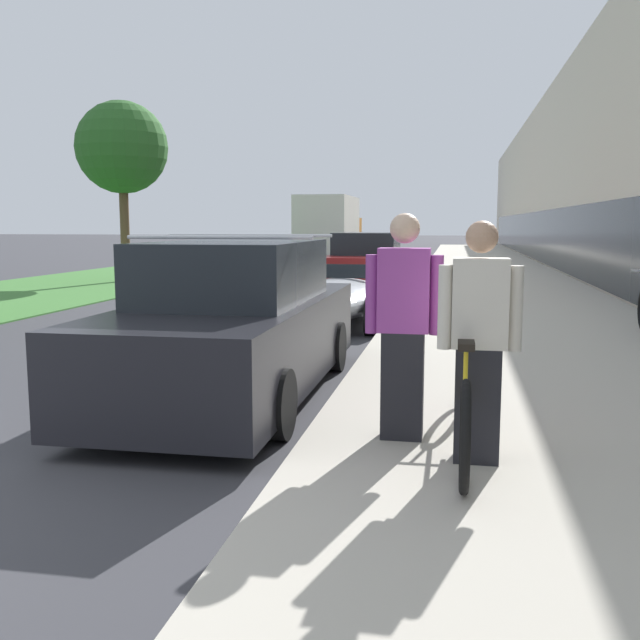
{
  "coord_description": "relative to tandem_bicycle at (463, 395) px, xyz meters",
  "views": [
    {
      "loc": [
        4.36,
        -3.11,
        1.79
      ],
      "look_at": [
        1.01,
        14.57,
        -0.65
      ],
      "focal_mm": 40.0,
      "sensor_mm": 36.0,
      "label": 1
    }
  ],
  "objects": [
    {
      "name": "sidewalk_slab",
      "position": [
        1.14,
        18.76,
        -0.44
      ],
      "size": [
        4.77,
        70.0,
        0.12
      ],
      "color": "#BCB5A5",
      "rests_on": "ground"
    },
    {
      "name": "lawn_strip",
      "position": [
        -11.01,
        22.76,
        -0.49
      ],
      "size": [
        5.94,
        70.0,
        0.03
      ],
      "color": "#3D7533",
      "rests_on": "ground"
    },
    {
      "name": "tandem_bicycle",
      "position": [
        0.0,
        0.0,
        0.0
      ],
      "size": [
        0.52,
        2.7,
        0.91
      ],
      "color": "black",
      "rests_on": "sidewalk_slab"
    },
    {
      "name": "person_rider",
      "position": [
        0.09,
        -0.35,
        0.46
      ],
      "size": [
        0.58,
        0.23,
        1.69
      ],
      "color": "black",
      "rests_on": "sidewalk_slab"
    },
    {
      "name": "person_bystander",
      "position": [
        -0.47,
        0.11,
        0.49
      ],
      "size": [
        0.59,
        0.23,
        1.75
      ],
      "color": "black",
      "rests_on": "sidewalk_slab"
    },
    {
      "name": "parked_sedan_curbside",
      "position": [
        -2.3,
        1.67,
        0.23
      ],
      "size": [
        1.84,
        4.75,
        1.68
      ],
      "color": "black",
      "rests_on": "ground"
    },
    {
      "name": "vintage_roadster_curbside",
      "position": [
        -2.19,
        7.21,
        -0.05
      ],
      "size": [
        1.86,
        4.33,
        1.04
      ],
      "color": "silver",
      "rests_on": "ground"
    },
    {
      "name": "parked_sedan_far",
      "position": [
        -2.34,
        13.11,
        0.22
      ],
      "size": [
        1.91,
        4.38,
        1.56
      ],
      "color": "maroon",
      "rests_on": "ground"
    },
    {
      "name": "moving_truck",
      "position": [
        -6.24,
        29.78,
        1.06
      ],
      "size": [
        2.52,
        6.92,
        3.11
      ],
      "color": "orange",
      "rests_on": "ground"
    },
    {
      "name": "street_tree_far",
      "position": [
        -10.09,
        15.21,
        3.55
      ],
      "size": [
        2.77,
        2.77,
        5.47
      ],
      "color": "brown",
      "rests_on": "ground"
    }
  ]
}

